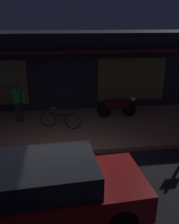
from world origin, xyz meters
name	(u,v)px	position (x,y,z in m)	size (l,w,h in m)	color
ground_plane	(69,173)	(0.00, 0.00, 0.00)	(60.00, 60.00, 0.00)	black
sidewalk_slab	(66,128)	(0.00, 3.00, 0.07)	(18.00, 4.00, 0.15)	#8C6047
storefront_building	(62,69)	(0.00, 6.39, 1.80)	(18.00, 3.30, 3.60)	black
motorcycle	(117,106)	(2.29, 3.79, 0.65)	(1.70, 0.55, 0.97)	black
bicycle_parked	(60,119)	(-0.20, 2.88, 0.51)	(1.58, 0.63, 0.91)	black
person_bystander	(18,101)	(-1.89, 3.80, 1.03)	(0.61, 0.43, 1.67)	#28232D
parked_car_far	(51,190)	(-0.43, -1.57, 0.70)	(4.22, 2.06, 1.42)	black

